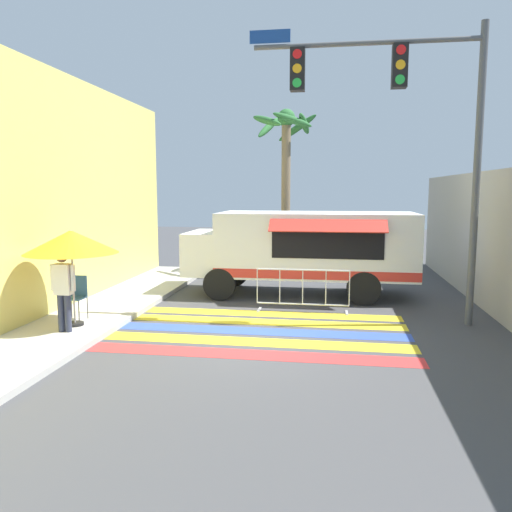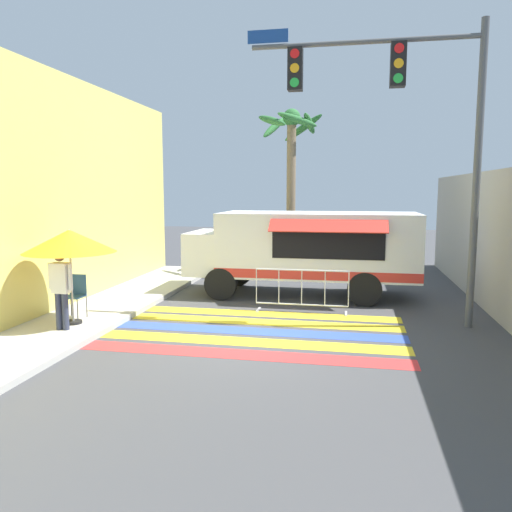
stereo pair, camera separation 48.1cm
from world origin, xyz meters
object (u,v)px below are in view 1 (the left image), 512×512
object	(u,v)px
food_truck	(299,246)
barricade_front	(303,291)
traffic_signal_pole	(403,110)
folding_chair	(76,293)
patio_umbrella	(71,242)
palm_tree	(286,157)
vendor_person	(63,287)

from	to	relation	value
food_truck	barricade_front	xyz separation A→B (m)	(0.24, -2.02, -0.87)
traffic_signal_pole	folding_chair	size ratio (longest dim) A/B	6.65
patio_umbrella	palm_tree	distance (m)	8.92
palm_tree	food_truck	bearing A→B (deg)	-78.17
vendor_person	folding_chair	bearing A→B (deg)	106.58
traffic_signal_pole	patio_umbrella	size ratio (longest dim) A/B	3.19
patio_umbrella	traffic_signal_pole	bearing A→B (deg)	14.61
food_truck	barricade_front	bearing A→B (deg)	-83.14
patio_umbrella	palm_tree	size ratio (longest dim) A/B	0.35
food_truck	palm_tree	distance (m)	4.36
food_truck	vendor_person	bearing A→B (deg)	-131.61
palm_tree	folding_chair	bearing A→B (deg)	-118.22
folding_chair	palm_tree	xyz separation A→B (m)	(3.93, 7.32, 3.39)
traffic_signal_pole	palm_tree	world-z (taller)	traffic_signal_pole
food_truck	patio_umbrella	bearing A→B (deg)	-134.82
vendor_person	palm_tree	world-z (taller)	palm_tree
traffic_signal_pole	barricade_front	bearing A→B (deg)	162.88
patio_umbrella	barricade_front	xyz separation A→B (m)	(4.67, 2.43, -1.37)
patio_umbrella	folding_chair	size ratio (longest dim) A/B	2.09
vendor_person	palm_tree	bearing A→B (deg)	68.10
vendor_person	palm_tree	size ratio (longest dim) A/B	0.29
traffic_signal_pole	patio_umbrella	world-z (taller)	traffic_signal_pole
folding_chair	barricade_front	size ratio (longest dim) A/B	0.43
folding_chair	barricade_front	world-z (taller)	folding_chair
traffic_signal_pole	vendor_person	size ratio (longest dim) A/B	3.95
vendor_person	barricade_front	size ratio (longest dim) A/B	0.72
palm_tree	traffic_signal_pole	bearing A→B (deg)	-62.90
traffic_signal_pole	palm_tree	bearing A→B (deg)	117.10
traffic_signal_pole	barricade_front	world-z (taller)	traffic_signal_pole
traffic_signal_pole	palm_tree	size ratio (longest dim) A/B	1.13
traffic_signal_pole	palm_tree	distance (m)	6.79
food_truck	palm_tree	bearing A→B (deg)	101.83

